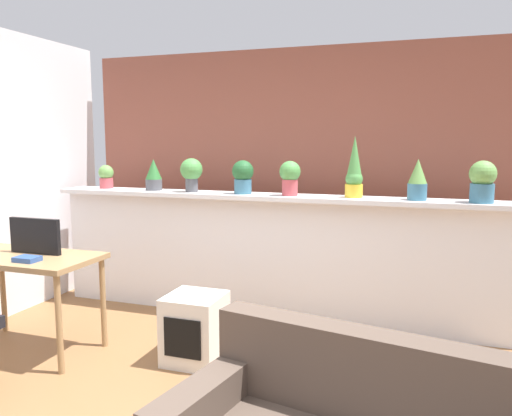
{
  "coord_description": "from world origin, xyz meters",
  "views": [
    {
      "loc": [
        1.3,
        -2.24,
        1.61
      ],
      "look_at": [
        0.17,
        1.07,
        1.14
      ],
      "focal_mm": 35.15,
      "sensor_mm": 36.0,
      "label": 1
    }
  ],
  "objects_px": {
    "potted_plant_4": "(290,176)",
    "side_cube_shelf": "(195,329)",
    "book_on_desk": "(27,259)",
    "potted_plant_7": "(483,181)",
    "potted_plant_5": "(354,171)",
    "tv_monitor": "(35,236)",
    "potted_plant_1": "(154,175)",
    "potted_plant_3": "(243,176)",
    "potted_plant_2": "(191,172)",
    "potted_plant_6": "(418,180)",
    "desk": "(26,266)",
    "potted_plant_0": "(106,176)"
  },
  "relations": [
    {
      "from": "potted_plant_2",
      "to": "potted_plant_5",
      "type": "xyz_separation_m",
      "value": [
        1.49,
        0.03,
        0.04
      ]
    },
    {
      "from": "potted_plant_7",
      "to": "potted_plant_2",
      "type": "bearing_deg",
      "value": 179.28
    },
    {
      "from": "potted_plant_1",
      "to": "potted_plant_5",
      "type": "relative_size",
      "value": 0.58
    },
    {
      "from": "potted_plant_2",
      "to": "tv_monitor",
      "type": "xyz_separation_m",
      "value": [
        -0.76,
        -1.17,
        -0.44
      ]
    },
    {
      "from": "potted_plant_5",
      "to": "potted_plant_7",
      "type": "xyz_separation_m",
      "value": [
        0.98,
        -0.06,
        -0.06
      ]
    },
    {
      "from": "potted_plant_1",
      "to": "book_on_desk",
      "type": "xyz_separation_m",
      "value": [
        -0.22,
        -1.42,
        -0.52
      ]
    },
    {
      "from": "potted_plant_6",
      "to": "side_cube_shelf",
      "type": "xyz_separation_m",
      "value": [
        -1.49,
        -1.02,
        -1.05
      ]
    },
    {
      "from": "potted_plant_0",
      "to": "desk",
      "type": "xyz_separation_m",
      "value": [
        0.17,
        -1.29,
        -0.59
      ]
    },
    {
      "from": "potted_plant_6",
      "to": "potted_plant_7",
      "type": "distance_m",
      "value": 0.47
    },
    {
      "from": "potted_plant_4",
      "to": "side_cube_shelf",
      "type": "height_order",
      "value": "potted_plant_4"
    },
    {
      "from": "desk",
      "to": "potted_plant_4",
      "type": "bearing_deg",
      "value": 35.48
    },
    {
      "from": "side_cube_shelf",
      "to": "potted_plant_7",
      "type": "bearing_deg",
      "value": 26.84
    },
    {
      "from": "potted_plant_4",
      "to": "potted_plant_5",
      "type": "bearing_deg",
      "value": 4.19
    },
    {
      "from": "potted_plant_0",
      "to": "book_on_desk",
      "type": "bearing_deg",
      "value": -77.11
    },
    {
      "from": "potted_plant_5",
      "to": "desk",
      "type": "relative_size",
      "value": 0.47
    },
    {
      "from": "potted_plant_0",
      "to": "book_on_desk",
      "type": "relative_size",
      "value": 1.37
    },
    {
      "from": "potted_plant_6",
      "to": "book_on_desk",
      "type": "relative_size",
      "value": 1.94
    },
    {
      "from": "potted_plant_5",
      "to": "potted_plant_7",
      "type": "bearing_deg",
      "value": -3.39
    },
    {
      "from": "potted_plant_5",
      "to": "potted_plant_7",
      "type": "relative_size",
      "value": 1.59
    },
    {
      "from": "potted_plant_5",
      "to": "tv_monitor",
      "type": "relative_size",
      "value": 1.15
    },
    {
      "from": "potted_plant_2",
      "to": "book_on_desk",
      "type": "xyz_separation_m",
      "value": [
        -0.63,
        -1.4,
        -0.56
      ]
    },
    {
      "from": "potted_plant_6",
      "to": "desk",
      "type": "distance_m",
      "value": 3.12
    },
    {
      "from": "potted_plant_2",
      "to": "potted_plant_7",
      "type": "bearing_deg",
      "value": -0.72
    },
    {
      "from": "potted_plant_4",
      "to": "tv_monitor",
      "type": "xyz_separation_m",
      "value": [
        -1.71,
        -1.16,
        -0.42
      ]
    },
    {
      "from": "potted_plant_6",
      "to": "potted_plant_3",
      "type": "bearing_deg",
      "value": -179.97
    },
    {
      "from": "potted_plant_1",
      "to": "potted_plant_6",
      "type": "distance_m",
      "value": 2.41
    },
    {
      "from": "potted_plant_5",
      "to": "desk",
      "type": "bearing_deg",
      "value": -150.74
    },
    {
      "from": "potted_plant_2",
      "to": "potted_plant_3",
      "type": "height_order",
      "value": "potted_plant_2"
    },
    {
      "from": "desk",
      "to": "book_on_desk",
      "type": "distance_m",
      "value": 0.24
    },
    {
      "from": "potted_plant_6",
      "to": "potted_plant_7",
      "type": "bearing_deg",
      "value": -3.25
    },
    {
      "from": "potted_plant_7",
      "to": "desk",
      "type": "height_order",
      "value": "potted_plant_7"
    },
    {
      "from": "potted_plant_5",
      "to": "tv_monitor",
      "type": "bearing_deg",
      "value": -151.95
    },
    {
      "from": "desk",
      "to": "tv_monitor",
      "type": "bearing_deg",
      "value": 68.12
    },
    {
      "from": "potted_plant_6",
      "to": "book_on_desk",
      "type": "xyz_separation_m",
      "value": [
        -2.63,
        -1.4,
        -0.53
      ]
    },
    {
      "from": "potted_plant_5",
      "to": "side_cube_shelf",
      "type": "height_order",
      "value": "potted_plant_5"
    },
    {
      "from": "potted_plant_1",
      "to": "potted_plant_7",
      "type": "height_order",
      "value": "potted_plant_7"
    },
    {
      "from": "potted_plant_0",
      "to": "potted_plant_4",
      "type": "relative_size",
      "value": 0.77
    },
    {
      "from": "potted_plant_2",
      "to": "potted_plant_4",
      "type": "relative_size",
      "value": 1.04
    },
    {
      "from": "potted_plant_0",
      "to": "potted_plant_6",
      "type": "bearing_deg",
      "value": -0.87
    },
    {
      "from": "potted_plant_1",
      "to": "tv_monitor",
      "type": "distance_m",
      "value": 1.31
    },
    {
      "from": "potted_plant_3",
      "to": "potted_plant_0",
      "type": "bearing_deg",
      "value": 178.22
    },
    {
      "from": "potted_plant_1",
      "to": "potted_plant_3",
      "type": "height_order",
      "value": "potted_plant_3"
    },
    {
      "from": "potted_plant_0",
      "to": "potted_plant_7",
      "type": "bearing_deg",
      "value": -1.2
    },
    {
      "from": "side_cube_shelf",
      "to": "potted_plant_2",
      "type": "bearing_deg",
      "value": 116.31
    },
    {
      "from": "potted_plant_0",
      "to": "potted_plant_3",
      "type": "relative_size",
      "value": 0.77
    },
    {
      "from": "potted_plant_5",
      "to": "potted_plant_6",
      "type": "bearing_deg",
      "value": -3.52
    },
    {
      "from": "desk",
      "to": "side_cube_shelf",
      "type": "xyz_separation_m",
      "value": [
        1.3,
        0.23,
        -0.42
      ]
    },
    {
      "from": "tv_monitor",
      "to": "side_cube_shelf",
      "type": "distance_m",
      "value": 1.43
    },
    {
      "from": "potted_plant_6",
      "to": "side_cube_shelf",
      "type": "bearing_deg",
      "value": -145.6
    },
    {
      "from": "book_on_desk",
      "to": "potted_plant_7",
      "type": "bearing_deg",
      "value": 23.82
    }
  ]
}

